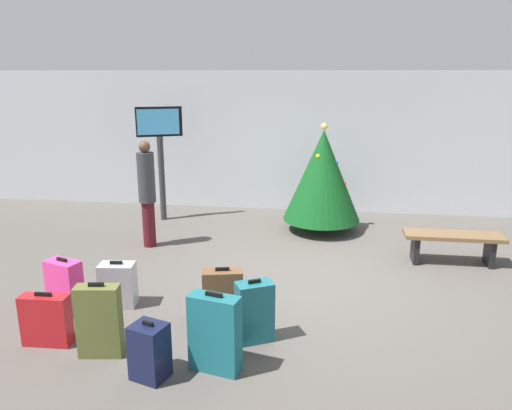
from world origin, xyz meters
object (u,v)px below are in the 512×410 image
suitcase_4 (150,351)px  suitcase_5 (255,312)px  waiting_bench (453,241)px  suitcase_0 (65,286)px  holiday_tree (322,175)px  suitcase_1 (118,285)px  traveller_0 (147,191)px  suitcase_2 (223,294)px  suitcase_3 (46,320)px  suitcase_6 (99,321)px  suitcase_7 (215,333)px  flight_info_kiosk (160,142)px

suitcase_4 → suitcase_5: suitcase_5 is taller
waiting_bench → suitcase_0: bearing=-155.6°
holiday_tree → suitcase_1: holiday_tree is taller
traveller_0 → suitcase_4: bearing=-70.0°
suitcase_2 → suitcase_4: bearing=-109.6°
traveller_0 → suitcase_4: size_ratio=3.02×
suitcase_3 → suitcase_5: suitcase_5 is taller
waiting_bench → suitcase_4: bearing=-135.8°
holiday_tree → suitcase_1: 4.32m
suitcase_0 → suitcase_6: (0.86, -0.87, 0.06)m
holiday_tree → suitcase_5: bearing=-99.4°
suitcase_1 → suitcase_4: bearing=-56.7°
suitcase_0 → suitcase_7: suitcase_7 is taller
traveller_0 → suitcase_4: 3.87m
suitcase_7 → suitcase_2: bearing=97.7°
flight_info_kiosk → waiting_bench: flight_info_kiosk is taller
suitcase_3 → suitcase_6: (0.67, -0.12, 0.10)m
suitcase_0 → suitcase_2: (1.95, 0.10, -0.02)m
waiting_bench → suitcase_1: bearing=-155.3°
holiday_tree → suitcase_3: holiday_tree is taller
traveller_0 → suitcase_7: size_ratio=2.15×
suitcase_5 → suitcase_6: (-1.54, -0.51, 0.05)m
flight_info_kiosk → suitcase_5: (2.47, -4.31, -1.21)m
holiday_tree → suitcase_0: bearing=-129.8°
waiting_bench → suitcase_6: suitcase_6 is taller
traveller_0 → suitcase_0: size_ratio=2.57×
traveller_0 → waiting_bench: bearing=-1.3°
suitcase_1 → suitcase_2: (1.37, -0.14, 0.03)m
flight_info_kiosk → suitcase_0: flight_info_kiosk is taller
suitcase_7 → waiting_bench: bearing=47.5°
holiday_tree → suitcase_5: (-0.67, -4.03, -0.71)m
suitcase_2 → suitcase_7: 1.07m
suitcase_1 → suitcase_4: size_ratio=1.01×
suitcase_2 → suitcase_5: (0.45, -0.45, 0.04)m
holiday_tree → suitcase_2: holiday_tree is taller
suitcase_6 → waiting_bench: bearing=36.9°
flight_info_kiosk → suitcase_5: bearing=-60.2°
traveller_0 → suitcase_0: (-0.20, -2.41, -0.63)m
suitcase_0 → waiting_bench: bearing=24.4°
suitcase_1 → suitcase_7: suitcase_7 is taller
holiday_tree → suitcase_5: 4.15m
suitcase_2 → suitcase_7: bearing=-82.3°
suitcase_1 → suitcase_3: 1.06m
holiday_tree → flight_info_kiosk: (-3.13, 0.27, 0.51)m
suitcase_2 → suitcase_6: (-1.09, -0.96, 0.08)m
flight_info_kiosk → suitcase_1: flight_info_kiosk is taller
waiting_bench → suitcase_5: (-2.68, -2.66, -0.02)m
suitcase_1 → suitcase_5: size_ratio=0.83×
flight_info_kiosk → traveller_0: bearing=-80.1°
waiting_bench → suitcase_3: 5.77m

